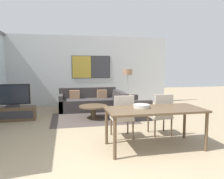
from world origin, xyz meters
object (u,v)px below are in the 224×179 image
object	(u,v)px
sofa_side	(129,108)
dining_chair_centre	(161,113)
sofa_main	(89,103)
television	(12,96)
floor_lamp	(128,75)
dining_table	(155,112)
tv_console	(13,114)
fruit_bowl	(141,106)
coffee_table	(93,109)
dining_chair_left	(123,115)

from	to	relation	value
sofa_side	dining_chair_centre	world-z (taller)	dining_chair_centre
sofa_main	dining_chair_centre	world-z (taller)	dining_chair_centre
television	floor_lamp	distance (m)	3.93
sofa_side	dining_table	bearing A→B (deg)	174.13
television	dining_chair_centre	distance (m)	4.24
tv_console	television	world-z (taller)	television
tv_console	dining_chair_centre	xyz separation A→B (m)	(3.63, -2.18, 0.33)
sofa_main	dining_table	size ratio (longest dim) A/B	1.12
tv_console	fruit_bowl	xyz separation A→B (m)	(2.95, -2.73, 0.61)
floor_lamp	fruit_bowl	bearing A→B (deg)	-102.25
dining_chair_centre	floor_lamp	xyz separation A→B (m)	(0.13, 3.20, 0.71)
sofa_main	floor_lamp	distance (m)	1.74
sofa_main	dining_chair_centre	bearing A→B (deg)	-67.93
fruit_bowl	floor_lamp	bearing A→B (deg)	77.75
floor_lamp	coffee_table	bearing A→B (deg)	-139.26
coffee_table	fruit_bowl	xyz separation A→B (m)	(0.63, -2.50, 0.52)
tv_console	coffee_table	distance (m)	2.33
television	sofa_main	world-z (taller)	television
television	coffee_table	bearing A→B (deg)	-5.61
tv_console	sofa_side	xyz separation A→B (m)	(3.45, -0.20, 0.07)
sofa_side	dining_table	size ratio (longest dim) A/B	0.76
coffee_table	dining_chair_left	distance (m)	2.02
dining_table	fruit_bowl	bearing A→B (deg)	150.46
tv_console	sofa_side	size ratio (longest dim) A/B	0.88
television	fruit_bowl	xyz separation A→B (m)	(2.95, -2.73, 0.08)
sofa_side	fruit_bowl	bearing A→B (deg)	168.91
dining_table	tv_console	bearing A→B (deg)	138.05
tv_console	television	size ratio (longest dim) A/B	1.27
sofa_side	tv_console	bearing A→B (deg)	86.73
sofa_side	coffee_table	xyz separation A→B (m)	(-1.13, -0.03, 0.02)
tv_console	dining_table	world-z (taller)	dining_table
sofa_side	coffee_table	world-z (taller)	sofa_side
television	dining_chair_centre	xyz separation A→B (m)	(3.63, -2.18, -0.20)
tv_console	dining_chair_left	bearing A→B (deg)	-38.95
sofa_side	dining_table	world-z (taller)	sofa_side
tv_console	fruit_bowl	bearing A→B (deg)	-42.73
dining_chair_left	fruit_bowl	world-z (taller)	dining_chair_left
sofa_side	coffee_table	bearing A→B (deg)	91.52
television	sofa_main	size ratio (longest dim) A/B	0.47
dining_table	dining_chair_centre	distance (m)	0.83
tv_console	sofa_main	bearing A→B (deg)	24.50
television	floor_lamp	bearing A→B (deg)	15.11
fruit_bowl	floor_lamp	world-z (taller)	floor_lamp
television	dining_chair_left	size ratio (longest dim) A/B	1.02
coffee_table	dining_chair_left	size ratio (longest dim) A/B	0.90
sofa_main	coffee_table	bearing A→B (deg)	-90.00
tv_console	floor_lamp	world-z (taller)	floor_lamp
sofa_main	coffee_table	size ratio (longest dim) A/B	2.43
dining_table	dining_chair_centre	world-z (taller)	dining_chair_centre
television	dining_chair_centre	world-z (taller)	television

